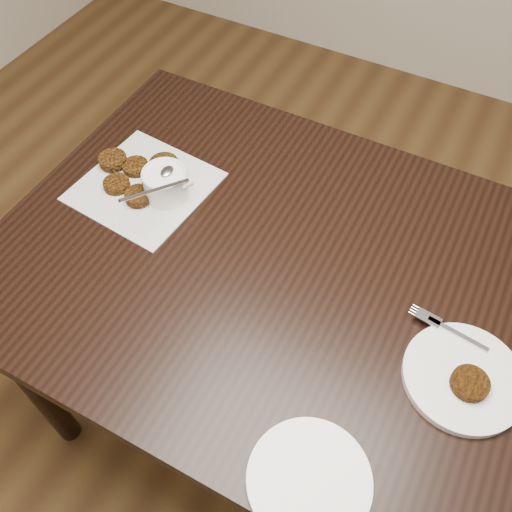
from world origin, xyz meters
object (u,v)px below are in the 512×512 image
Objects in this scene: plate_with_patty at (464,375)px; sauce_ramekin at (164,172)px; table at (308,366)px; napkin at (145,186)px; plate_empty at (309,480)px.

sauce_ramekin is at bearing 169.70° from plate_with_patty.
napkin is (-0.45, 0.05, 0.38)m from table.
sauce_ramekin is at bearing 172.37° from table.
table is 4.99× the size of napkin.
table is 0.50m from plate_with_patty.
plate_with_patty is at bearing 59.49° from plate_empty.
plate_with_patty is (0.30, -0.07, 0.39)m from table.
table is at bearing -6.22° from napkin.
napkin is at bearing -176.79° from sauce_ramekin.
sauce_ramekin is (0.06, 0.00, 0.07)m from napkin.
sauce_ramekin is 0.64× the size of plate_with_patty.
sauce_ramekin reaches higher than plate_empty.
sauce_ramekin is (-0.39, 0.05, 0.45)m from table.
sauce_ramekin reaches higher than plate_with_patty.
table is at bearing 110.52° from plate_empty.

